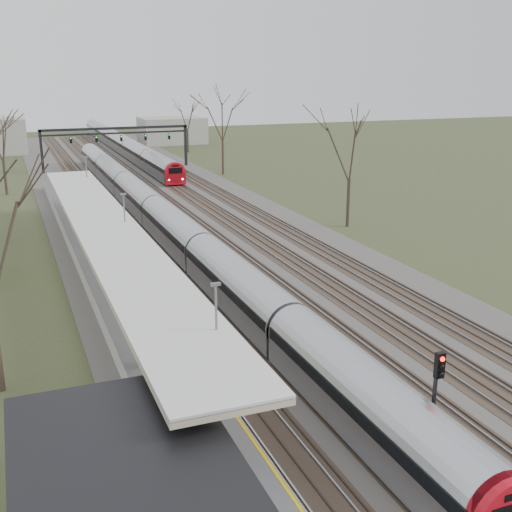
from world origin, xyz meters
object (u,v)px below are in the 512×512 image
(signal_post, at_px, (436,386))
(train_near, at_px, (156,212))
(passenger, at_px, (165,351))
(train_far, at_px, (122,143))

(signal_post, bearing_deg, train_near, 92.58)
(passenger, distance_m, signal_post, 12.03)
(train_near, distance_m, train_far, 57.80)
(train_far, xyz_separation_m, passenger, (-13.47, -87.51, 0.31))
(train_far, height_order, passenger, train_far)
(train_near, xyz_separation_m, passenger, (-6.47, -30.14, 0.31))
(passenger, relative_size, signal_post, 0.38)
(train_near, relative_size, train_far, 1.20)
(passenger, bearing_deg, train_far, 14.84)
(train_near, relative_size, passenger, 57.25)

